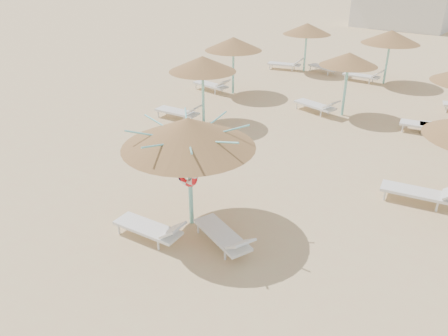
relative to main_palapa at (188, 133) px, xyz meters
The scene contains 6 objects.
ground 2.51m from the main_palapa, 125.31° to the left, with size 120.00×120.00×0.00m, color tan.
main_palapa is the anchor object (origin of this frame).
lounger_main_a 2.45m from the main_palapa, 102.75° to the right, with size 1.93×0.77×0.68m.
lounger_main_b 2.55m from the main_palapa, 13.53° to the right, with size 1.96×1.17×0.68m.
palapa_field 11.15m from the main_palapa, 78.50° to the left, with size 19.69×14.05×2.73m.
service_hut 35.87m from the main_palapa, 99.99° to the left, with size 8.40×4.40×3.25m.
Camera 1 is at (6.67, -7.27, 6.27)m, focal length 35.00 mm.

